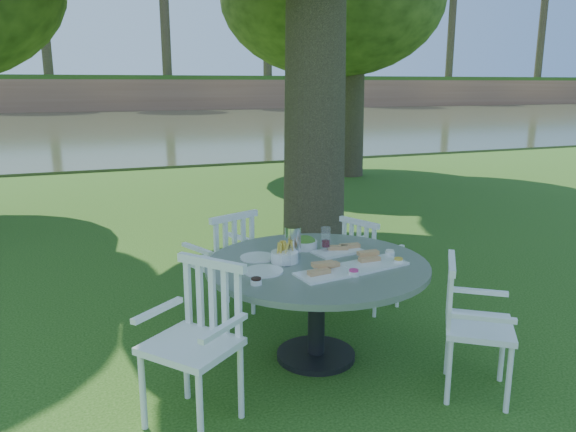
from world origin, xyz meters
The scene contains 9 objects.
ground centered at (0.00, 0.00, 0.00)m, with size 140.00×140.00×0.00m, color #19400D.
table centered at (-0.11, -0.63, 0.60)m, with size 1.54×1.54×0.72m.
chair_ne centered at (0.65, 0.04, 0.47)m, with size 0.51×0.52×0.81m.
chair_nw centered at (-0.51, 0.28, 0.53)m, with size 0.59×0.57×0.91m.
chair_sw centered at (-1.02, -1.05, 0.55)m, with size 0.64×0.64×0.93m.
chair_se centered at (0.58, -1.37, 0.51)m, with size 0.59×0.59×0.86m.
tableware centered at (-0.14, -0.57, 0.76)m, with size 1.14×0.83×0.23m.
river centered at (0.00, 23.00, 0.00)m, with size 100.00×28.00×0.12m, color #343D24.
far_bank centered at (0.28, 41.12, 7.25)m, with size 100.00×18.00×15.20m.
Camera 1 is at (-1.62, -4.00, 1.91)m, focal length 35.00 mm.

